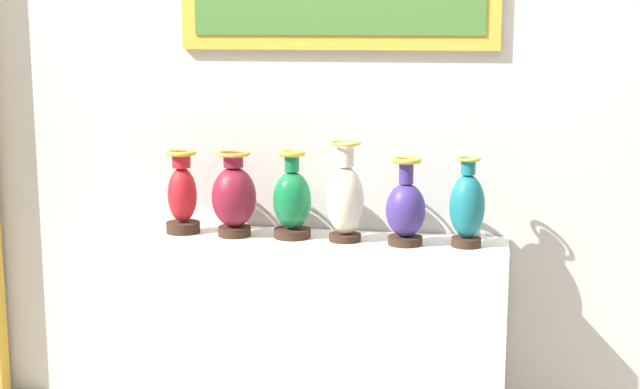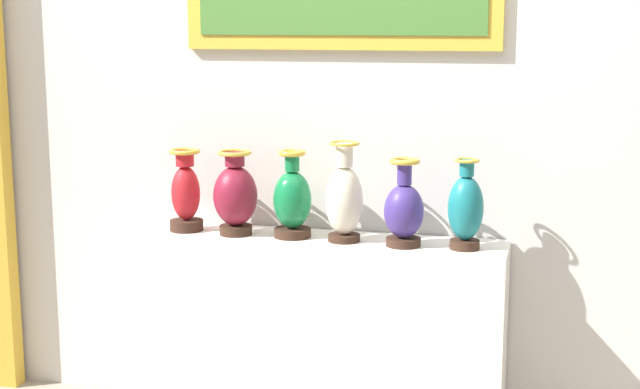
{
  "view_description": "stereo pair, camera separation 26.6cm",
  "coord_description": "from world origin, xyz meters",
  "px_view_note": "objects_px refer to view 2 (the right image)",
  "views": [
    {
      "loc": [
        0.7,
        -3.67,
        1.72
      ],
      "look_at": [
        0.0,
        0.0,
        1.02
      ],
      "focal_mm": 52.25,
      "sensor_mm": 36.0,
      "label": 1
    },
    {
      "loc": [
        0.96,
        -3.61,
        1.72
      ],
      "look_at": [
        0.0,
        0.0,
        1.02
      ],
      "focal_mm": 52.25,
      "sensor_mm": 36.0,
      "label": 2
    }
  ],
  "objects_px": {
    "vase_teal": "(466,209)",
    "vase_ivory": "(344,199)",
    "vase_burgundy": "(235,196)",
    "vase_indigo": "(404,210)",
    "vase_emerald": "(292,200)",
    "vase_crimson": "(186,194)"
  },
  "relations": [
    {
      "from": "vase_burgundy",
      "to": "vase_crimson",
      "type": "bearing_deg",
      "value": 175.16
    },
    {
      "from": "vase_burgundy",
      "to": "vase_teal",
      "type": "distance_m",
      "value": 0.95
    },
    {
      "from": "vase_crimson",
      "to": "vase_emerald",
      "type": "distance_m",
      "value": 0.47
    },
    {
      "from": "vase_emerald",
      "to": "vase_ivory",
      "type": "bearing_deg",
      "value": -4.4
    },
    {
      "from": "vase_burgundy",
      "to": "vase_indigo",
      "type": "xyz_separation_m",
      "value": [
        0.71,
        -0.02,
        -0.02
      ]
    },
    {
      "from": "vase_crimson",
      "to": "vase_emerald",
      "type": "height_order",
      "value": "vase_emerald"
    },
    {
      "from": "vase_ivory",
      "to": "vase_indigo",
      "type": "xyz_separation_m",
      "value": [
        0.25,
        -0.02,
        -0.03
      ]
    },
    {
      "from": "vase_ivory",
      "to": "vase_teal",
      "type": "relative_size",
      "value": 1.14
    },
    {
      "from": "vase_burgundy",
      "to": "vase_teal",
      "type": "height_order",
      "value": "vase_teal"
    },
    {
      "from": "vase_indigo",
      "to": "vase_teal",
      "type": "distance_m",
      "value": 0.24
    },
    {
      "from": "vase_ivory",
      "to": "vase_teal",
      "type": "distance_m",
      "value": 0.49
    },
    {
      "from": "vase_emerald",
      "to": "vase_indigo",
      "type": "relative_size",
      "value": 1.03
    },
    {
      "from": "vase_burgundy",
      "to": "vase_emerald",
      "type": "height_order",
      "value": "vase_emerald"
    },
    {
      "from": "vase_burgundy",
      "to": "vase_ivory",
      "type": "xyz_separation_m",
      "value": [
        0.47,
        -0.0,
        0.01
      ]
    },
    {
      "from": "vase_emerald",
      "to": "vase_teal",
      "type": "bearing_deg",
      "value": -1.92
    },
    {
      "from": "vase_crimson",
      "to": "vase_ivory",
      "type": "distance_m",
      "value": 0.7
    },
    {
      "from": "vase_indigo",
      "to": "vase_teal",
      "type": "bearing_deg",
      "value": 2.99
    },
    {
      "from": "vase_burgundy",
      "to": "vase_teal",
      "type": "relative_size",
      "value": 0.99
    },
    {
      "from": "vase_emerald",
      "to": "vase_indigo",
      "type": "height_order",
      "value": "vase_emerald"
    },
    {
      "from": "vase_crimson",
      "to": "vase_teal",
      "type": "distance_m",
      "value": 1.18
    },
    {
      "from": "vase_crimson",
      "to": "vase_burgundy",
      "type": "xyz_separation_m",
      "value": [
        0.23,
        -0.02,
        0.01
      ]
    },
    {
      "from": "vase_teal",
      "to": "vase_ivory",
      "type": "bearing_deg",
      "value": 179.22
    }
  ]
}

